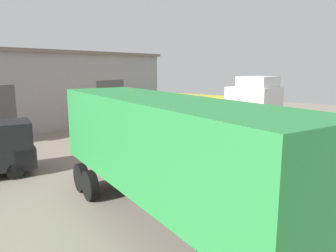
# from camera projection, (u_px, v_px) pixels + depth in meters

# --- Properties ---
(ground_plane) EXTENTS (60.00, 60.00, 0.00)m
(ground_plane) POSITION_uv_depth(u_px,v_px,m) (232.00, 162.00, 16.63)
(ground_plane) COLOR gray
(warehouse_building) EXTENTS (23.64, 6.95, 5.98)m
(warehouse_building) POSITION_uv_depth(u_px,v_px,m) (36.00, 89.00, 26.18)
(warehouse_building) COLOR #93999E
(warehouse_building) RESTS_ON ground_plane
(tractor_unit_white) EXTENTS (3.08, 6.58, 4.22)m
(tractor_unit_white) POSITION_uv_depth(u_px,v_px,m) (260.00, 116.00, 18.56)
(tractor_unit_white) COLOR silver
(tractor_unit_white) RESTS_ON ground_plane
(container_trailer_green) EXTENTS (5.95, 10.31, 3.92)m
(container_trailer_green) POSITION_uv_depth(u_px,v_px,m) (161.00, 147.00, 9.41)
(container_trailer_green) COLOR #28843D
(container_trailer_green) RESTS_ON ground_plane
(delivery_van_red) EXTENTS (5.39, 5.68, 2.64)m
(delivery_van_red) POSITION_uv_depth(u_px,v_px,m) (159.00, 121.00, 20.38)
(delivery_van_red) COLOR red
(delivery_van_red) RESTS_ON ground_plane
(delivery_van_yellow) EXTENTS (2.27, 5.90, 2.39)m
(delivery_van_yellow) POSITION_uv_depth(u_px,v_px,m) (199.00, 108.00, 27.51)
(delivery_van_yellow) COLOR yellow
(delivery_van_yellow) RESTS_ON ground_plane
(gravel_pile) EXTENTS (3.73, 3.73, 1.10)m
(gravel_pile) POSITION_uv_depth(u_px,v_px,m) (272.00, 124.00, 24.12)
(gravel_pile) COLOR #565147
(gravel_pile) RESTS_ON ground_plane
(oil_drum) EXTENTS (0.58, 0.58, 0.88)m
(oil_drum) POSITION_uv_depth(u_px,v_px,m) (160.00, 153.00, 16.54)
(oil_drum) COLOR #33519E
(oil_drum) RESTS_ON ground_plane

